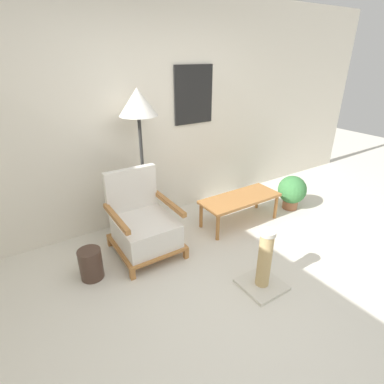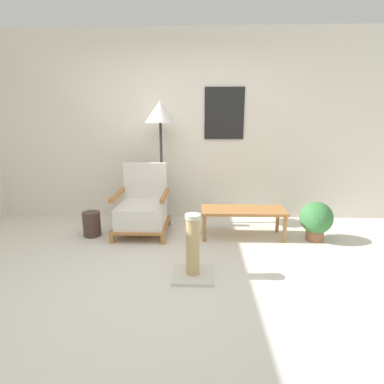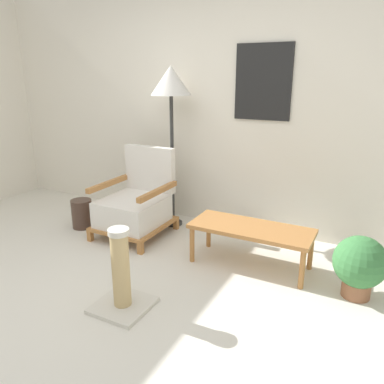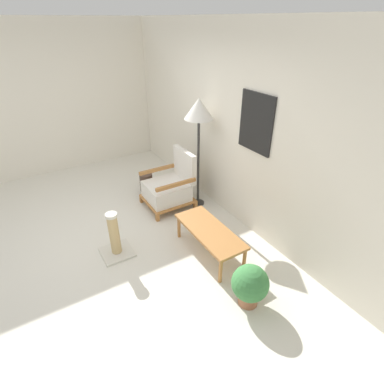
# 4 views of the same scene
# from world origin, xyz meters

# --- Properties ---
(ground_plane) EXTENTS (14.00, 14.00, 0.00)m
(ground_plane) POSITION_xyz_m (0.00, 0.00, 0.00)
(ground_plane) COLOR silver
(wall_back) EXTENTS (8.00, 0.09, 2.70)m
(wall_back) POSITION_xyz_m (0.01, 2.04, 1.35)
(wall_back) COLOR silver
(wall_back) RESTS_ON ground_plane
(armchair) EXTENTS (0.67, 0.72, 0.89)m
(armchair) POSITION_xyz_m (-0.41, 1.32, 0.32)
(armchair) COLOR #B2753D
(armchair) RESTS_ON ground_plane
(floor_lamp) EXTENTS (0.42, 0.42, 1.71)m
(floor_lamp) POSITION_xyz_m (-0.20, 1.72, 1.50)
(floor_lamp) COLOR #2D2D2D
(floor_lamp) RESTS_ON ground_plane
(coffee_table) EXTENTS (1.05, 0.43, 0.37)m
(coffee_table) POSITION_xyz_m (0.89, 1.21, 0.32)
(coffee_table) COLOR #B2753D
(coffee_table) RESTS_ON ground_plane
(vase) EXTENTS (0.22, 0.22, 0.32)m
(vase) POSITION_xyz_m (-1.05, 1.18, 0.16)
(vase) COLOR #473328
(vase) RESTS_ON ground_plane
(potted_plant) EXTENTS (0.39, 0.39, 0.49)m
(potted_plant) POSITION_xyz_m (1.77, 1.12, 0.27)
(potted_plant) COLOR #935B3D
(potted_plant) RESTS_ON ground_plane
(scratching_post) EXTENTS (0.39, 0.39, 0.62)m
(scratching_post) POSITION_xyz_m (0.28, 0.18, 0.23)
(scratching_post) COLOR beige
(scratching_post) RESTS_ON ground_plane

